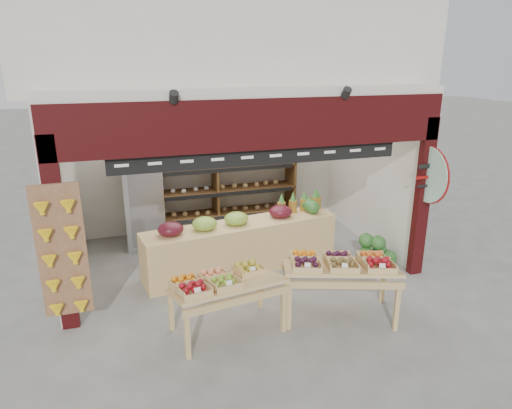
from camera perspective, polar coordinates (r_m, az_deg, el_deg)
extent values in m
plane|color=slate|center=(8.09, -1.62, -7.90)|extent=(60.00, 60.00, 0.00)
cube|color=beige|center=(9.72, -5.41, 5.83)|extent=(5.76, 0.18, 3.00)
cube|color=beige|center=(7.92, -22.80, 1.70)|extent=(0.18, 3.38, 3.00)
cube|color=beige|center=(9.20, 14.24, 4.67)|extent=(0.18, 3.38, 3.00)
cube|color=beige|center=(7.88, -3.05, 14.53)|extent=(5.76, 3.38, 0.12)
cube|color=beige|center=(8.96, -5.09, 22.19)|extent=(6.36, 4.60, 2.40)
cube|color=black|center=(6.34, 0.81, 10.02)|extent=(5.70, 0.14, 0.70)
cube|color=black|center=(6.40, -23.38, -3.68)|extent=(0.22, 0.14, 2.65)
cube|color=black|center=(7.91, 20.04, 0.69)|extent=(0.22, 0.14, 2.65)
cube|color=black|center=(6.44, 0.71, 6.09)|extent=(4.20, 0.05, 0.26)
cylinder|color=white|center=(6.49, 1.37, 8.42)|extent=(0.34, 0.05, 0.34)
cube|color=#966544|center=(6.38, -23.08, -5.42)|extent=(0.60, 0.04, 1.80)
cylinder|color=#AEDBC5|center=(7.74, 20.77, 3.51)|extent=(0.04, 0.90, 0.90)
cylinder|color=maroon|center=(7.72, 20.88, 3.46)|extent=(0.01, 0.92, 0.92)
cube|color=brown|center=(9.32, -15.18, 0.88)|extent=(0.05, 0.56, 1.78)
cube|color=brown|center=(9.51, -5.09, 1.79)|extent=(0.05, 0.56, 1.78)
cube|color=brown|center=(9.98, 4.33, 2.59)|extent=(0.05, 0.56, 1.78)
cube|color=brown|center=(9.66, -5.01, -1.07)|extent=(3.35, 0.56, 0.04)
cube|color=brown|center=(9.51, -5.09, 1.79)|extent=(3.35, 0.56, 0.04)
cube|color=brown|center=(9.38, -5.17, 4.74)|extent=(3.35, 0.56, 0.04)
cube|color=brown|center=(9.30, -5.24, 7.08)|extent=(3.35, 0.56, 0.04)
cone|color=brown|center=(9.09, -13.59, 7.30)|extent=(0.32, 0.32, 0.28)
cone|color=brown|center=(9.20, -8.00, 7.74)|extent=(0.32, 0.32, 0.28)
cone|color=brown|center=(9.38, -2.57, 8.09)|extent=(0.32, 0.32, 0.28)
cone|color=brown|center=(9.64, 2.61, 8.36)|extent=(0.32, 0.32, 0.28)
cube|color=silver|center=(8.96, -13.70, 0.51)|extent=(0.79, 0.79, 1.84)
cube|color=beige|center=(8.28, -12.43, -6.50)|extent=(0.44, 0.39, 0.32)
cube|color=beige|center=(8.16, -12.22, -4.58)|extent=(0.41, 0.36, 0.27)
cube|color=#144D19|center=(8.41, -8.70, -6.06)|extent=(0.42, 0.37, 0.27)
cube|color=beige|center=(8.74, -9.91, -5.23)|extent=(0.38, 0.34, 0.25)
cube|color=#DAB06F|center=(7.87, -1.79, -5.27)|extent=(3.44, 1.15, 0.85)
ellipsoid|color=#59141E|center=(7.30, -10.63, -3.06)|extent=(0.41, 0.38, 0.23)
ellipsoid|color=#8CB23F|center=(7.45, -6.46, -2.41)|extent=(0.41, 0.38, 0.23)
ellipsoid|color=#8CB23F|center=(7.65, -2.47, -1.78)|extent=(0.41, 0.38, 0.23)
ellipsoid|color=#59141E|center=(8.00, 3.09, -0.89)|extent=(0.41, 0.38, 0.23)
cylinder|color=olive|center=(8.16, 3.19, -0.45)|extent=(0.15, 0.15, 0.22)
cylinder|color=olive|center=(8.27, 4.62, -0.22)|extent=(0.15, 0.15, 0.22)
cylinder|color=olive|center=(8.38, 6.01, 0.00)|extent=(0.15, 0.15, 0.22)
cylinder|color=olive|center=(8.51, 7.35, 0.21)|extent=(0.15, 0.15, 0.22)
cylinder|color=olive|center=(8.53, 7.62, 0.25)|extent=(0.15, 0.15, 0.22)
cube|color=#DAB06F|center=(6.07, -3.71, -10.00)|extent=(1.56, 1.03, 0.22)
cube|color=#DAB06F|center=(5.80, -8.57, -16.16)|extent=(0.07, 0.07, 0.58)
cube|color=#DAB06F|center=(6.25, 3.45, -13.25)|extent=(0.07, 0.07, 0.58)
cube|color=#DAB06F|center=(6.37, -10.58, -12.90)|extent=(0.07, 0.07, 0.58)
cube|color=#DAB06F|center=(6.78, 0.48, -10.53)|extent=(0.07, 0.07, 0.58)
cube|color=#DAB06F|center=(6.50, 10.48, -7.83)|extent=(1.75, 1.32, 0.23)
cube|color=#DAB06F|center=(6.29, 4.15, -12.79)|extent=(0.08, 0.08, 0.63)
cube|color=#DAB06F|center=(6.52, 17.18, -12.41)|extent=(0.08, 0.08, 0.63)
cube|color=#DAB06F|center=(6.95, 3.86, -9.61)|extent=(0.08, 0.08, 0.63)
cube|color=#DAB06F|center=(7.16, 15.59, -9.40)|extent=(0.08, 0.08, 0.63)
sphere|color=#17451B|center=(8.32, 14.58, -6.72)|extent=(0.27, 0.27, 0.27)
sphere|color=#17451B|center=(8.47, 16.27, -6.42)|extent=(0.27, 0.27, 0.27)
sphere|color=#17451B|center=(8.54, 13.56, -5.97)|extent=(0.27, 0.27, 0.27)
sphere|color=#17451B|center=(8.69, 15.22, -5.69)|extent=(0.27, 0.27, 0.27)
sphere|color=#17451B|center=(8.41, 15.04, -4.67)|extent=(0.27, 0.27, 0.27)
sphere|color=#17451B|center=(8.32, 15.79, -6.82)|extent=(0.27, 0.27, 0.27)
sphere|color=#17451B|center=(8.38, 13.49, -6.44)|extent=(0.27, 0.27, 0.27)
sphere|color=#17451B|center=(8.46, 13.61, -4.40)|extent=(0.27, 0.27, 0.27)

